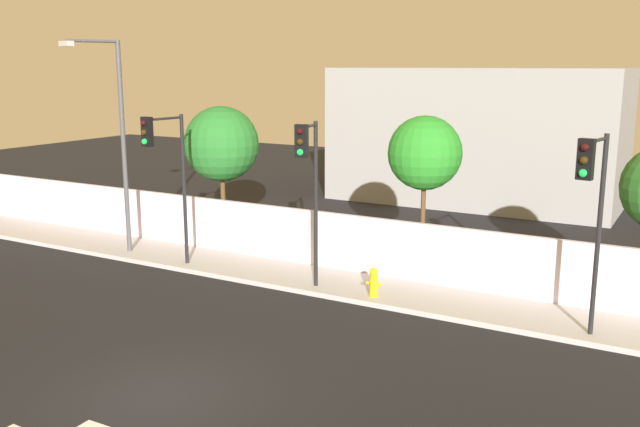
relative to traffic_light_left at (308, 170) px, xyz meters
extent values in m
plane|color=black|center=(0.51, -6.93, -3.70)|extent=(80.00, 80.00, 0.00)
cube|color=#B2B2B2|center=(0.51, 1.27, -3.63)|extent=(36.00, 2.40, 0.15)
cube|color=silver|center=(0.51, 2.56, -2.65)|extent=(36.00, 0.18, 1.80)
cylinder|color=black|center=(-0.12, 0.62, -1.11)|extent=(0.12, 0.12, 4.88)
cylinder|color=black|center=(-0.01, 0.04, 1.23)|extent=(0.30, 1.17, 0.08)
cube|color=black|center=(0.10, -0.53, 0.88)|extent=(0.37, 0.26, 0.90)
sphere|color=black|center=(0.12, -0.65, 1.15)|extent=(0.18, 0.18, 0.18)
sphere|color=#33260A|center=(0.12, -0.65, 0.87)|extent=(0.18, 0.18, 0.18)
sphere|color=#19F24C|center=(0.12, -0.65, 0.59)|extent=(0.18, 0.18, 0.18)
cylinder|color=black|center=(7.63, 0.62, -1.11)|extent=(0.12, 0.12, 4.90)
cylinder|color=black|center=(7.53, -0.07, 1.24)|extent=(0.29, 1.39, 0.08)
cube|color=black|center=(7.42, -0.76, 0.89)|extent=(0.37, 0.25, 0.90)
sphere|color=black|center=(7.40, -0.88, 1.16)|extent=(0.18, 0.18, 0.18)
sphere|color=#33260A|center=(7.40, -0.88, 0.88)|extent=(0.18, 0.18, 0.18)
sphere|color=#19F24C|center=(7.40, -0.88, 0.60)|extent=(0.18, 0.18, 0.18)
cylinder|color=black|center=(-5.05, 0.62, -1.10)|extent=(0.12, 0.12, 4.91)
cylinder|color=black|center=(-5.13, -0.08, 1.26)|extent=(0.23, 1.42, 0.08)
cube|color=black|center=(-5.21, -0.79, 0.91)|extent=(0.36, 0.24, 0.90)
sphere|color=black|center=(-5.22, -0.91, 1.18)|extent=(0.18, 0.18, 0.18)
sphere|color=#33260A|center=(-5.22, -0.91, 0.90)|extent=(0.18, 0.18, 0.18)
sphere|color=#19F24C|center=(-5.22, -0.91, 0.62)|extent=(0.18, 0.18, 0.18)
cylinder|color=#4C4C51|center=(-7.84, 0.82, 0.07)|extent=(0.16, 0.16, 7.25)
cylinder|color=#4C4C51|center=(-8.09, -0.03, 3.65)|extent=(0.59, 1.73, 0.10)
cube|color=beige|center=(-8.33, -0.89, 3.55)|extent=(0.64, 0.40, 0.16)
cylinder|color=gold|center=(1.80, 0.57, -3.22)|extent=(0.24, 0.24, 0.67)
sphere|color=gold|center=(1.80, 0.57, -2.84)|extent=(0.26, 0.26, 0.26)
cylinder|color=gold|center=(1.63, 0.57, -3.19)|extent=(0.10, 0.09, 0.09)
cylinder|color=gold|center=(1.97, 0.57, -3.19)|extent=(0.10, 0.09, 0.09)
cylinder|color=brown|center=(-5.65, 3.44, -2.17)|extent=(0.17, 0.17, 3.06)
sphere|color=#26722B|center=(-5.65, 3.44, 0.10)|extent=(2.71, 2.71, 2.71)
cylinder|color=brown|center=(2.12, 3.44, -2.04)|extent=(0.15, 0.15, 3.33)
sphere|color=#288A26|center=(2.12, 3.44, 0.25)|extent=(2.29, 2.29, 2.29)
cube|color=#979797|center=(-0.29, 16.56, -0.48)|extent=(13.47, 6.00, 6.45)
camera|label=1|loc=(9.83, -16.70, 2.91)|focal=39.31mm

